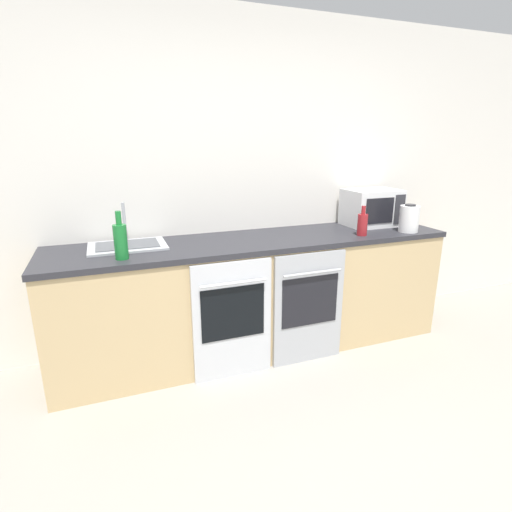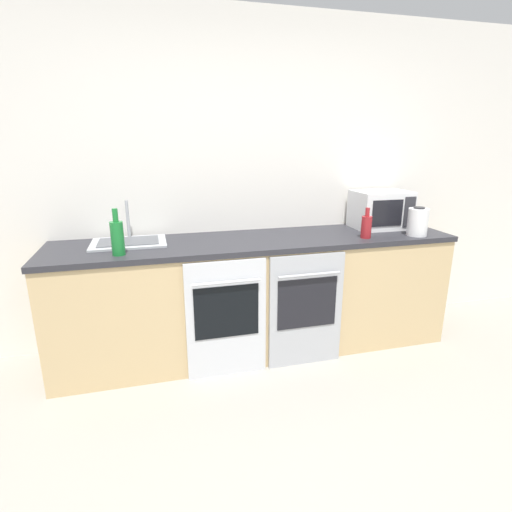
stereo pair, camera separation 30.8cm
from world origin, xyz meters
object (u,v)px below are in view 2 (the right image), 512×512
kettle (418,222)px  bottle_green (117,237)px  oven_right (306,310)px  sink (129,241)px  bottle_red (366,226)px  microwave (380,210)px  oven_left (227,319)px

kettle → bottle_green: bearing=179.5°
oven_right → sink: size_ratio=1.64×
bottle_red → bottle_green: (-1.81, -0.01, 0.03)m
microwave → bottle_green: size_ratio=1.48×
oven_left → bottle_red: bearing=7.9°
oven_right → bottle_green: bottle_green is taller
oven_right → bottle_green: size_ratio=2.81×
oven_right → sink: 1.39m
oven_right → kettle: kettle is taller
microwave → sink: size_ratio=0.86×
bottle_green → oven_left: bearing=-12.4°
oven_right → bottle_green: 1.41m
kettle → sink: (-2.19, 0.31, -0.09)m
oven_left → oven_right: bearing=0.0°
oven_left → microwave: microwave is taller
microwave → kettle: bearing=-68.5°
oven_right → bottle_red: size_ratio=3.69×
bottle_red → oven_right: bearing=-163.6°
microwave → kettle: microwave is taller
microwave → bottle_red: 0.43m
kettle → sink: size_ratio=0.43×
oven_right → sink: bearing=160.0°
oven_left → bottle_red: size_ratio=3.69×
oven_left → kettle: size_ratio=3.83×
bottle_green → kettle: bottle_green is taller
microwave → sink: 2.06m
kettle → bottle_red: bearing=176.6°
microwave → bottle_green: (-2.11, -0.31, -0.04)m
bottle_green → bottle_red: bearing=0.2°
bottle_green → oven_right: bearing=-6.7°
microwave → bottle_red: microwave is taller
oven_left → kettle: 1.67m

